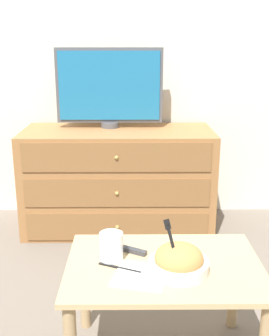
% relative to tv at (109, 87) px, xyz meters
% --- Properties ---
extents(ground_plane, '(12.00, 12.00, 0.00)m').
position_rel_tv_xyz_m(ground_plane, '(-0.02, 0.20, -0.94)').
color(ground_plane, '#70665B').
extents(wall_back, '(12.00, 0.05, 2.60)m').
position_rel_tv_xyz_m(wall_back, '(-0.02, 0.23, 0.36)').
color(wall_back, silver).
rests_on(wall_back, ground_plane).
extents(dresser, '(1.24, 0.55, 0.67)m').
position_rel_tv_xyz_m(dresser, '(0.05, -0.09, -0.61)').
color(dresser, '#9E6B3D').
rests_on(dresser, ground_plane).
extents(tv, '(0.69, 0.12, 0.52)m').
position_rel_tv_xyz_m(tv, '(0.00, 0.00, 0.00)').
color(tv, '#515156').
rests_on(tv, dresser).
extents(coffee_table, '(0.73, 0.50, 0.43)m').
position_rel_tv_xyz_m(coffee_table, '(0.26, -1.38, -0.59)').
color(coffee_table, tan).
rests_on(coffee_table, ground_plane).
extents(takeout_bowl, '(0.21, 0.21, 0.19)m').
position_rel_tv_xyz_m(takeout_bowl, '(0.31, -1.43, -0.47)').
color(takeout_bowl, silver).
rests_on(takeout_bowl, coffee_table).
extents(drink_cup, '(0.09, 0.09, 0.11)m').
position_rel_tv_xyz_m(drink_cup, '(0.07, -1.35, -0.47)').
color(drink_cup, beige).
rests_on(drink_cup, coffee_table).
extents(napkin, '(0.22, 0.22, 0.00)m').
position_rel_tv_xyz_m(napkin, '(0.17, -1.46, -0.51)').
color(napkin, white).
rests_on(napkin, coffee_table).
extents(knife, '(0.16, 0.08, 0.01)m').
position_rel_tv_xyz_m(knife, '(0.10, -1.41, -0.51)').
color(knife, black).
rests_on(knife, coffee_table).
extents(remote_control, '(0.14, 0.09, 0.02)m').
position_rel_tv_xyz_m(remote_control, '(0.13, -1.28, -0.50)').
color(remote_control, '#38383D').
rests_on(remote_control, coffee_table).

